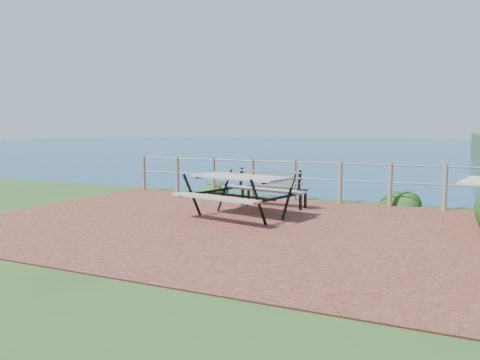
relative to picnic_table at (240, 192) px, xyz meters
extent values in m
cube|color=brown|center=(0.24, -0.64, -0.53)|extent=(10.00, 7.00, 0.12)
plane|color=#165A86|center=(0.24, 199.36, -0.53)|extent=(1200.00, 1200.00, 0.00)
cylinder|color=#6B5B4C|center=(-4.36, 2.71, -0.01)|extent=(0.10, 0.10, 1.00)
cylinder|color=#6B5B4C|center=(-3.21, 2.71, -0.01)|extent=(0.10, 0.10, 1.00)
cylinder|color=#6B5B4C|center=(-2.06, 2.71, -0.01)|extent=(0.10, 0.10, 1.00)
cylinder|color=#6B5B4C|center=(-0.91, 2.71, -0.01)|extent=(0.10, 0.10, 1.00)
cylinder|color=#6B5B4C|center=(0.24, 2.71, -0.01)|extent=(0.10, 0.10, 1.00)
cylinder|color=#6B5B4C|center=(1.39, 2.71, -0.01)|extent=(0.10, 0.10, 1.00)
cylinder|color=#6B5B4C|center=(2.54, 2.71, -0.01)|extent=(0.10, 0.10, 1.00)
cylinder|color=#6B5B4C|center=(3.69, 2.71, -0.01)|extent=(0.10, 0.10, 1.00)
cylinder|color=slate|center=(0.24, 2.71, 0.44)|extent=(9.40, 0.04, 0.04)
cylinder|color=slate|center=(0.24, 2.71, 0.04)|extent=(9.40, 0.04, 0.04)
cube|color=#9D9A8D|center=(0.00, 0.00, 0.30)|extent=(2.12, 1.24, 0.04)
cube|color=#9D9A8D|center=(0.00, 0.00, -0.03)|extent=(2.00, 0.72, 0.04)
cube|color=#9D9A8D|center=(0.00, 0.00, -0.03)|extent=(2.00, 0.72, 0.04)
cylinder|color=black|center=(0.00, 0.00, -0.08)|extent=(1.68, 0.43, 0.05)
cube|color=brown|center=(0.12, 1.55, -0.08)|extent=(1.59, 0.51, 0.04)
cube|color=brown|center=(0.12, 1.55, 0.19)|extent=(1.57, 0.24, 0.36)
cube|color=black|center=(0.12, 1.55, -0.30)|extent=(0.05, 0.06, 0.43)
cube|color=black|center=(0.12, 1.55, -0.30)|extent=(0.05, 0.06, 0.43)
cube|color=black|center=(0.12, 1.55, -0.30)|extent=(0.05, 0.06, 0.43)
cube|color=black|center=(0.12, 1.55, -0.30)|extent=(0.05, 0.06, 0.43)
ellipsoid|color=#294D1C|center=(-2.44, 3.28, -0.53)|extent=(0.71, 0.71, 0.43)
ellipsoid|color=#204916|center=(2.64, 3.20, -0.53)|extent=(0.74, 0.74, 0.47)
camera|label=1|loc=(3.93, -8.38, 1.23)|focal=35.00mm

